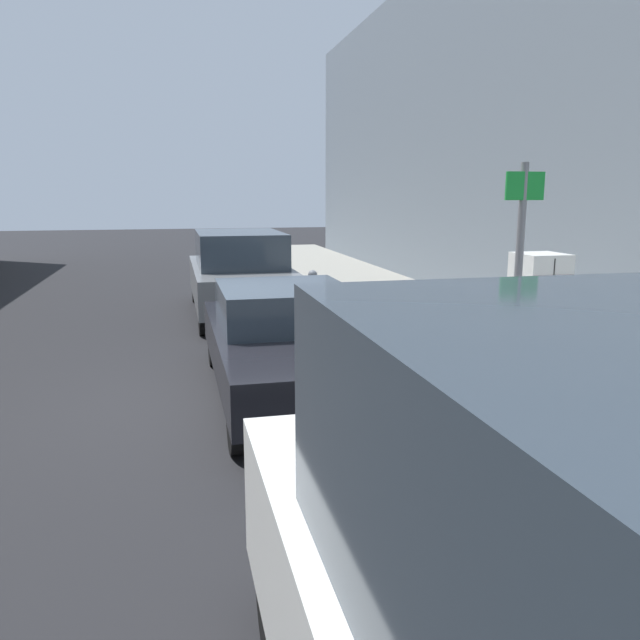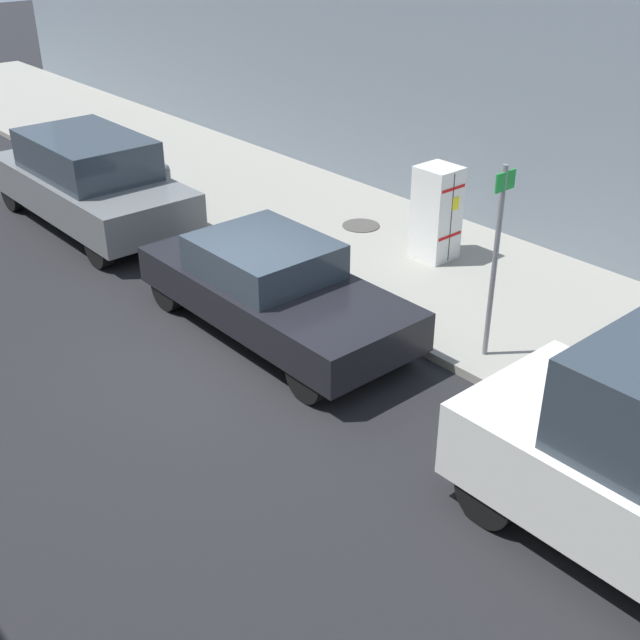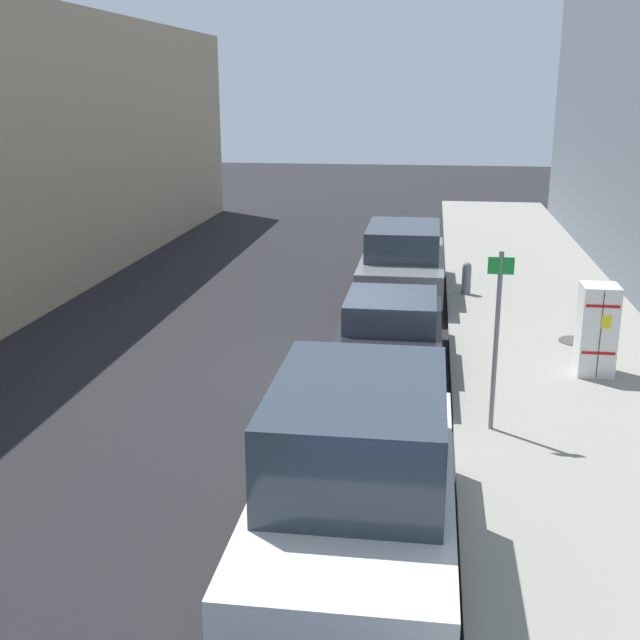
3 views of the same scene
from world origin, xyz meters
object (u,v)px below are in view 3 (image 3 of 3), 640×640
parked_suv_gray (403,260)px  parked_van_white (357,483)px  street_sign_post (497,332)px  fire_hydrant (466,278)px  parked_sedan_dark (390,334)px  discarded_refrigerator (597,330)px

parked_suv_gray → parked_van_white: 11.80m
street_sign_post → fire_hydrant: street_sign_post is taller
parked_sedan_dark → parked_van_white: bearing=90.0°
discarded_refrigerator → street_sign_post: bearing=54.1°
parked_sedan_dark → parked_van_white: 6.30m
fire_hydrant → parked_suv_gray: 1.59m
discarded_refrigerator → parked_sedan_dark: discarded_refrigerator is taller
street_sign_post → parked_sedan_dark: bearing=-57.8°
parked_suv_gray → fire_hydrant: bearing=176.8°
fire_hydrant → parked_van_white: 11.83m
parked_suv_gray → parked_sedan_dark: 5.51m
street_sign_post → parked_van_white: bearing=66.3°
parked_suv_gray → parked_sedan_dark: bearing=90.0°
street_sign_post → parked_suv_gray: size_ratio=0.55×
fire_hydrant → parked_sedan_dark: parked_sedan_dark is taller
discarded_refrigerator → parked_van_white: (3.55, 6.36, 0.14)m
fire_hydrant → parked_van_white: size_ratio=0.17×
fire_hydrant → parked_suv_gray: parked_suv_gray is taller
fire_hydrant → parked_sedan_dark: 5.64m
fire_hydrant → parked_suv_gray: bearing=-3.2°
discarded_refrigerator → fire_hydrant: (2.00, -5.35, -0.39)m
fire_hydrant → parked_suv_gray: (1.54, -0.09, 0.37)m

